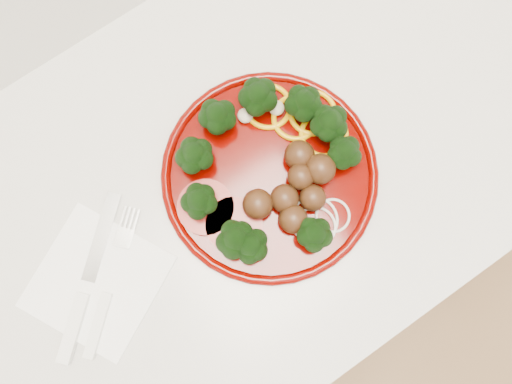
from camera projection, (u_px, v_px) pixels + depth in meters
counter at (277, 194)px, 1.15m from camera, size 2.40×0.60×0.90m
plate at (271, 173)px, 0.68m from camera, size 0.30×0.30×0.07m
napkin at (97, 281)px, 0.67m from camera, size 0.21×0.21×0.00m
knife at (82, 298)px, 0.67m from camera, size 0.19×0.17×0.01m
fork at (103, 307)px, 0.66m from camera, size 0.17×0.15×0.01m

